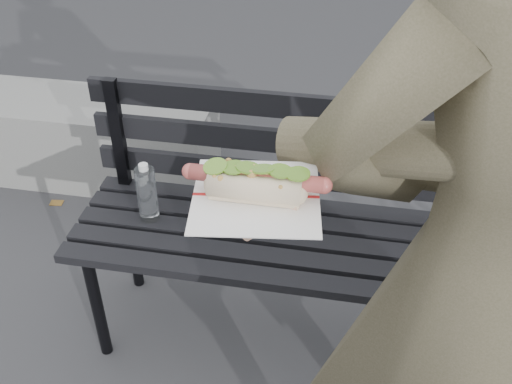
% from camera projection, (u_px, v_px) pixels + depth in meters
% --- Properties ---
extents(park_bench, '(1.50, 0.44, 0.88)m').
position_uv_depth(park_bench, '(306.00, 214.00, 1.91)').
color(park_bench, black).
rests_on(park_bench, ground).
extents(concrete_block, '(1.20, 0.40, 0.40)m').
position_uv_depth(concrete_block, '(90.00, 139.00, 2.89)').
color(concrete_block, slate).
rests_on(concrete_block, ground).
extents(person, '(0.76, 0.57, 1.89)m').
position_uv_depth(person, '(490.00, 291.00, 1.05)').
color(person, '#45442E').
rests_on(person, ground).
extents(held_hotdog, '(0.63, 0.31, 0.20)m').
position_uv_depth(held_hotdog, '(392.00, 162.00, 0.90)').
color(held_hotdog, '#45442E').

